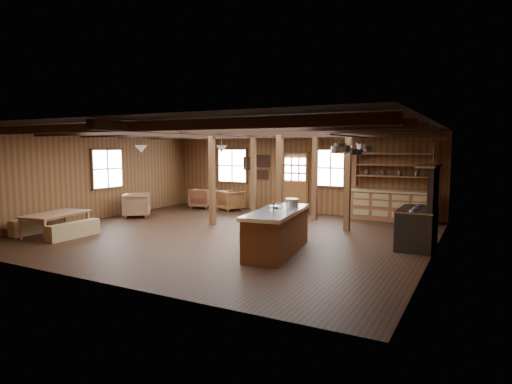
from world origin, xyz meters
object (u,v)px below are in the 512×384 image
at_px(dining_table, 57,224).
at_px(armchair_b, 231,200).
at_px(kitchen_island, 277,231).
at_px(commercial_range, 420,221).
at_px(armchair_a, 203,198).
at_px(armchair_c, 137,205).

bearing_deg(dining_table, armchair_b, -24.39).
bearing_deg(armchair_b, dining_table, 99.23).
distance_m(kitchen_island, commercial_range, 3.31).
relative_size(commercial_range, armchair_a, 2.30).
relative_size(armchair_a, armchair_b, 1.03).
distance_m(commercial_range, armchair_b, 7.54).
xyz_separation_m(kitchen_island, commercial_range, (2.68, 1.94, 0.14)).
bearing_deg(commercial_range, armchair_a, 159.85).
height_order(kitchen_island, armchair_b, kitchen_island).
xyz_separation_m(commercial_range, dining_table, (-8.55, -3.00, -0.33)).
height_order(kitchen_island, armchair_a, kitchen_island).
distance_m(commercial_range, armchair_a, 8.68).
height_order(kitchen_island, dining_table, kitchen_island).
height_order(armchair_b, armchair_c, armchair_c).
relative_size(dining_table, armchair_b, 2.07).
distance_m(armchair_a, armchair_b, 1.23).
distance_m(armchair_a, armchair_c, 2.85).
xyz_separation_m(kitchen_island, armchair_b, (-4.23, 4.94, -0.11)).
distance_m(kitchen_island, armchair_c, 6.54).
relative_size(kitchen_island, dining_table, 1.56).
bearing_deg(armchair_b, armchair_a, 24.84).
xyz_separation_m(dining_table, armchair_a, (0.40, 5.99, 0.08)).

